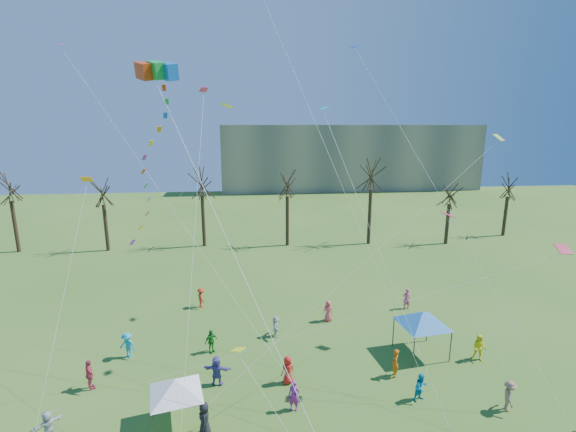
{
  "coord_description": "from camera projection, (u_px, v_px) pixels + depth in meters",
  "views": [
    {
      "loc": [
        -2.88,
        -12.79,
        15.1
      ],
      "look_at": [
        -0.97,
        5.0,
        11.0
      ],
      "focal_mm": 25.0,
      "sensor_mm": 36.0,
      "label": 1
    }
  ],
  "objects": [
    {
      "name": "distant_building",
      "position": [
        349.0,
        157.0,
        96.16
      ],
      "size": [
        60.0,
        14.0,
        15.0
      ],
      "primitive_type": "cube",
      "color": "gray",
      "rests_on": "ground"
    },
    {
      "name": "bare_tree_row",
      "position": [
        270.0,
        191.0,
        49.73
      ],
      "size": [
        68.27,
        7.58,
        11.13
      ],
      "color": "black",
      "rests_on": "ground"
    },
    {
      "name": "big_box_kite",
      "position": [
        156.0,
        168.0,
        20.88
      ],
      "size": [
        5.2,
        7.32,
        21.22
      ],
      "color": "red",
      "rests_on": "ground"
    },
    {
      "name": "canopy_tent_white",
      "position": [
        176.0,
        386.0,
        20.12
      ],
      "size": [
        3.46,
        3.46,
        2.66
      ],
      "color": "#3F3F44",
      "rests_on": "ground"
    },
    {
      "name": "canopy_tent_blue",
      "position": [
        423.0,
        318.0,
        26.5
      ],
      "size": [
        4.05,
        4.05,
        3.06
      ],
      "color": "#3F3F44",
      "rests_on": "ground"
    },
    {
      "name": "festival_crowd",
      "position": [
        279.0,
        372.0,
        23.62
      ],
      "size": [
        25.99,
        20.0,
        1.86
      ],
      "color": "red",
      "rests_on": "ground"
    },
    {
      "name": "small_kites_aloft",
      "position": [
        311.0,
        151.0,
        23.5
      ],
      "size": [
        30.37,
        18.07,
        33.91
      ],
      "color": "orange",
      "rests_on": "ground"
    }
  ]
}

